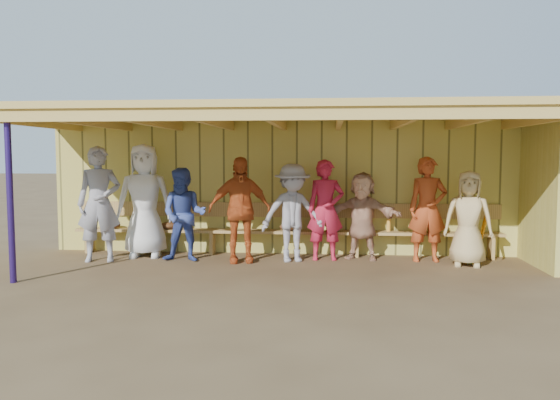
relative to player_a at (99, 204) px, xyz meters
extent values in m
plane|color=brown|center=(3.04, -0.24, -0.97)|extent=(90.00, 90.00, 0.00)
imported|color=#96959D|center=(0.00, 0.00, 0.00)|extent=(0.80, 0.62, 1.94)
imported|color=white|center=(0.62, 0.48, 0.02)|extent=(1.07, 0.79, 1.99)
imported|color=#384C9B|center=(1.42, 0.13, -0.18)|extent=(0.77, 0.60, 1.58)
imported|color=#C04F1E|center=(2.36, 0.14, -0.09)|extent=(1.11, 0.67, 1.76)
imported|color=#95929A|center=(3.24, 0.29, -0.15)|extent=(1.19, 0.89, 1.64)
imported|color=tan|center=(4.41, 0.57, -0.22)|extent=(1.46, 0.81, 1.50)
imported|color=#B2441C|center=(5.49, 0.49, -0.09)|extent=(0.66, 0.45, 1.76)
imported|color=tan|center=(6.08, 0.16, -0.20)|extent=(0.84, 0.64, 1.54)
imported|color=#BF1E39|center=(3.79, 0.47, -0.12)|extent=(0.66, 0.46, 1.71)
cube|color=#CBBF57|center=(3.04, 1.11, 0.23)|extent=(8.60, 0.20, 2.40)
cube|color=#CBBF57|center=(7.24, 0.21, 0.23)|extent=(0.20, 1.62, 2.40)
cube|color=#D5B357|center=(3.04, -0.24, 1.48)|extent=(8.80, 3.20, 0.10)
cube|color=#D5B357|center=(3.04, -1.74, 1.35)|extent=(8.80, 0.10, 0.18)
cube|color=#D5B357|center=(-0.76, -0.24, 1.34)|extent=(0.08, 3.00, 0.16)
cube|color=#D5B357|center=(0.19, -0.24, 1.34)|extent=(0.08, 3.00, 0.16)
cube|color=#D5B357|center=(1.14, -0.24, 1.34)|extent=(0.08, 3.00, 0.16)
cube|color=#D5B357|center=(2.09, -0.24, 1.34)|extent=(0.08, 3.00, 0.16)
cube|color=#D5B357|center=(3.04, -0.24, 1.34)|extent=(0.08, 3.00, 0.16)
cube|color=#D5B357|center=(3.99, -0.24, 1.34)|extent=(0.08, 3.00, 0.16)
cube|color=#D5B357|center=(4.94, -0.24, 1.34)|extent=(0.08, 3.00, 0.16)
cube|color=#D5B357|center=(5.89, -0.24, 1.34)|extent=(0.08, 3.00, 0.16)
cube|color=#D5B357|center=(6.84, -0.24, 1.34)|extent=(0.08, 3.00, 0.16)
cylinder|color=navy|center=(-0.56, -1.64, 0.23)|extent=(0.09, 0.09, 2.40)
cube|color=tan|center=(3.04, 0.82, -0.55)|extent=(7.60, 0.32, 0.05)
cube|color=tan|center=(3.04, 0.98, -0.17)|extent=(7.60, 0.04, 0.26)
cube|color=tan|center=(-0.56, 0.82, -0.77)|extent=(0.06, 0.29, 0.40)
cube|color=tan|center=(1.75, 0.82, -0.77)|extent=(0.06, 0.29, 0.40)
cube|color=tan|center=(4.33, 0.82, -0.77)|extent=(0.06, 0.29, 0.40)
cube|color=tan|center=(6.64, 0.82, -0.77)|extent=(0.06, 0.29, 0.40)
cylinder|color=orange|center=(6.41, 0.62, -0.57)|extent=(0.13, 0.41, 0.80)
sphere|color=orange|center=(6.40, 0.62, -0.93)|extent=(0.08, 0.08, 0.08)
ellipsoid|color=#593319|center=(-0.10, 0.77, -0.45)|extent=(0.30, 0.24, 0.14)
ellipsoid|color=#593319|center=(0.96, 0.77, -0.45)|extent=(0.30, 0.24, 0.14)
ellipsoid|color=#593319|center=(3.12, 0.77, -0.45)|extent=(0.30, 0.24, 0.14)
cylinder|color=#7BB85C|center=(3.25, 0.87, -0.41)|extent=(0.07, 0.07, 0.22)
cylinder|color=#F6AA36|center=(4.89, 0.87, -0.41)|extent=(0.07, 0.07, 0.22)
cylinder|color=#7CC060|center=(6.16, 0.32, -0.86)|extent=(0.07, 0.07, 0.22)
camera|label=1|loc=(3.86, -8.80, 0.80)|focal=35.00mm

